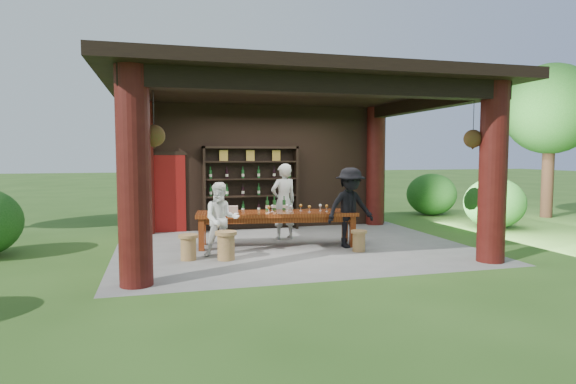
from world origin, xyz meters
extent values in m
plane|color=#2D5119|center=(0.00, 0.00, 0.00)|extent=(90.00, 90.00, 0.00)
cube|color=slate|center=(0.00, 0.00, -0.05)|extent=(7.40, 5.90, 0.10)
cube|color=black|center=(0.00, 2.75, 1.65)|extent=(7.00, 0.18, 3.30)
cube|color=maroon|center=(-2.60, 2.65, 1.00)|extent=(0.95, 0.06, 2.00)
cylinder|color=#380C0A|center=(-3.15, -2.40, 1.65)|extent=(0.50, 0.50, 3.30)
cylinder|color=#380C0A|center=(3.15, -2.40, 1.65)|extent=(0.50, 0.50, 3.30)
cylinder|color=#380C0A|center=(-3.15, 2.55, 1.65)|extent=(0.50, 0.50, 3.30)
cylinder|color=#380C0A|center=(3.15, 2.55, 1.65)|extent=(0.50, 0.50, 3.30)
cube|color=black|center=(0.00, -2.40, 3.15)|extent=(6.70, 0.35, 0.35)
cube|color=black|center=(-3.15, 0.00, 3.15)|extent=(0.30, 5.20, 0.30)
cube|color=black|center=(3.15, 0.00, 3.15)|extent=(0.30, 5.20, 0.30)
cube|color=black|center=(0.00, 0.00, 3.40)|extent=(7.50, 6.00, 0.20)
cylinder|color=black|center=(-2.85, -2.20, 2.62)|extent=(0.01, 0.01, 0.75)
cone|color=black|center=(-2.85, -2.20, 2.17)|extent=(0.32, 0.32, 0.18)
sphere|color=#1E5919|center=(-2.85, -2.20, 2.28)|extent=(0.34, 0.34, 0.34)
cylinder|color=black|center=(2.85, -2.20, 2.62)|extent=(0.01, 0.01, 0.75)
cone|color=black|center=(2.85, -2.20, 2.17)|extent=(0.32, 0.32, 0.18)
sphere|color=#1E5919|center=(2.85, -2.20, 2.28)|extent=(0.34, 0.34, 0.34)
cube|color=#60230D|center=(-0.33, 0.11, 0.71)|extent=(3.53, 1.35, 0.08)
cube|color=#60230D|center=(-0.33, 0.11, 0.61)|extent=(3.31, 1.18, 0.12)
cube|color=#60230D|center=(-1.96, 0.00, 0.34)|extent=(0.14, 0.14, 0.67)
cube|color=#60230D|center=(1.21, -0.45, 0.34)|extent=(0.14, 0.14, 0.67)
cube|color=#60230D|center=(-1.87, 0.67, 0.34)|extent=(0.14, 0.14, 0.67)
cube|color=#60230D|center=(1.30, 0.23, 0.34)|extent=(0.14, 0.14, 0.67)
cylinder|color=olive|center=(-1.59, -0.98, 0.24)|extent=(0.33, 0.33, 0.48)
cylinder|color=olive|center=(-1.59, -0.98, 0.51)|extent=(0.41, 0.41, 0.07)
cylinder|color=olive|center=(1.15, -0.91, 0.19)|extent=(0.26, 0.26, 0.38)
cylinder|color=olive|center=(1.15, -0.91, 0.41)|extent=(0.33, 0.33, 0.05)
cylinder|color=olive|center=(-2.28, -0.81, 0.21)|extent=(0.29, 0.29, 0.43)
cylinder|color=olive|center=(-2.28, -0.81, 0.46)|extent=(0.37, 0.37, 0.06)
imported|color=beige|center=(0.03, 0.91, 0.89)|extent=(0.73, 0.57, 1.77)
imported|color=white|center=(-1.63, -0.63, 0.73)|extent=(0.72, 0.57, 1.45)
imported|color=black|center=(1.15, -0.44, 0.86)|extent=(1.20, 0.82, 1.71)
cube|color=#BF6672|center=(-1.29, 0.22, 0.82)|extent=(0.28, 0.21, 0.14)
ellipsoid|color=#194C14|center=(5.93, 1.02, 0.58)|extent=(1.60, 1.60, 1.36)
ellipsoid|color=#194C14|center=(5.84, 3.97, 0.58)|extent=(1.60, 1.60, 1.36)
cylinder|color=#3F2819|center=(9.05, 2.51, 1.60)|extent=(0.36, 0.36, 3.20)
sphere|color=#194C14|center=(9.05, 2.51, 3.40)|extent=(2.80, 2.80, 2.80)
camera|label=1|loc=(-2.80, -9.94, 2.00)|focal=30.00mm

